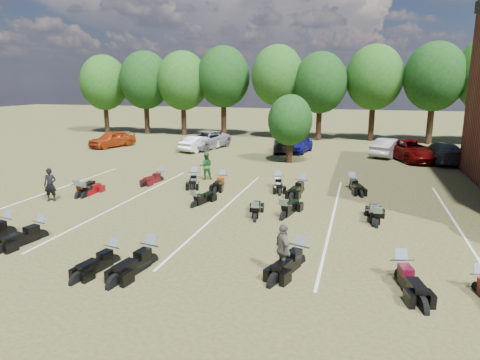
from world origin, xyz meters
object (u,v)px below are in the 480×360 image
(car_4, at_px, (299,145))
(motorcycle_14, at_px, (160,181))
(car_0, at_px, (112,139))
(person_black, at_px, (50,185))
(person_green, at_px, (206,166))
(motorcycle_7, at_px, (85,197))
(person_grey, at_px, (283,249))
(motorcycle_0, at_px, (8,235))
(motorcycle_3, at_px, (150,264))

(car_4, bearing_deg, motorcycle_14, -107.12)
(car_0, bearing_deg, person_black, -45.49)
(car_4, relative_size, person_green, 2.33)
(car_4, height_order, motorcycle_14, car_4)
(car_0, distance_m, person_black, 18.16)
(person_green, relative_size, motorcycle_7, 0.80)
(person_grey, height_order, motorcycle_7, person_grey)
(car_0, distance_m, person_green, 16.25)
(car_0, height_order, motorcycle_0, car_0)
(motorcycle_0, relative_size, motorcycle_3, 1.02)
(motorcycle_3, distance_m, motorcycle_14, 12.05)
(motorcycle_7, bearing_deg, car_0, -64.54)
(person_black, bearing_deg, motorcycle_7, 23.14)
(car_4, relative_size, motorcycle_7, 1.87)
(motorcycle_14, bearing_deg, person_black, -110.53)
(motorcycle_0, bearing_deg, motorcycle_14, 90.34)
(person_black, xyz_separation_m, motorcycle_0, (1.67, -4.51, -0.83))
(car_4, distance_m, person_green, 12.43)
(car_4, relative_size, person_black, 2.30)
(person_black, bearing_deg, motorcycle_3, -52.65)
(car_4, bearing_deg, motorcycle_0, -99.81)
(motorcycle_3, bearing_deg, person_green, 110.80)
(motorcycle_14, bearing_deg, person_grey, -38.83)
(car_4, xyz_separation_m, person_green, (-3.96, -11.78, 0.17))
(person_grey, bearing_deg, person_black, 36.00)
(car_4, xyz_separation_m, motorcycle_3, (-1.42, -23.90, -0.65))
(car_0, xyz_separation_m, motorcycle_14, (10.25, -11.24, -0.74))
(car_0, height_order, motorcycle_3, car_0)
(car_0, distance_m, car_4, 16.80)
(person_grey, bearing_deg, motorcycle_14, 9.46)
(person_black, height_order, motorcycle_14, person_black)
(person_grey, relative_size, motorcycle_3, 0.69)
(car_0, distance_m, motorcycle_3, 26.96)
(person_grey, relative_size, motorcycle_0, 0.67)
(person_green, bearing_deg, car_4, -129.73)
(car_4, distance_m, motorcycle_0, 24.33)
(person_green, bearing_deg, motorcycle_7, 29.90)
(motorcycle_0, bearing_deg, person_grey, 6.21)
(car_4, distance_m, motorcycle_14, 14.49)
(car_0, xyz_separation_m, person_green, (12.75, -10.07, 0.07))
(person_green, distance_m, motorcycle_3, 12.41)
(car_0, relative_size, car_4, 1.15)
(motorcycle_3, bearing_deg, motorcycle_0, -179.14)
(motorcycle_7, bearing_deg, person_grey, 149.67)
(person_green, relative_size, motorcycle_0, 0.67)
(motorcycle_14, bearing_deg, motorcycle_0, -89.04)
(car_4, bearing_deg, motorcycle_7, -106.67)
(person_green, bearing_deg, motorcycle_14, 4.07)
(person_grey, bearing_deg, motorcycle_3, 63.25)
(person_green, relative_size, person_grey, 1.00)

